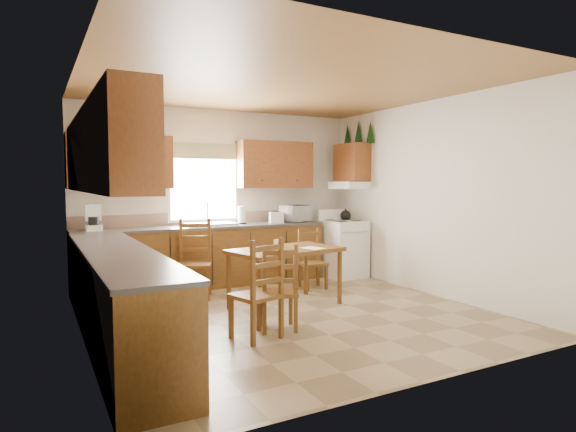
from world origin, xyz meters
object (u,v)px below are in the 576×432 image
chair_near_left (256,289)px  chair_far_right (313,259)px  dining_table (285,277)px  chair_near_right (278,287)px  stove (343,249)px  microwave (296,214)px  chair_far_left (194,259)px

chair_near_left → chair_far_right: (1.68, 1.70, -0.07)m
dining_table → chair_near_right: (-0.52, -0.81, 0.09)m
stove → chair_far_right: bearing=-152.3°
microwave → chair_far_left: bearing=-179.9°
chair_near_left → chair_near_right: size_ratio=1.10×
chair_near_right → chair_far_left: (-0.37, 1.78, 0.07)m
stove → chair_far_left: 2.64m
dining_table → chair_far_left: size_ratio=1.30×
chair_far_right → chair_far_left: bearing=178.2°
microwave → chair_far_right: (-0.20, -0.88, -0.62)m
dining_table → chair_near_left: (-0.85, -0.97, 0.14)m
microwave → chair_far_left: microwave is taller
stove → chair_far_right: size_ratio=1.06×
stove → chair_far_left: bearing=-176.5°
chair_far_left → chair_far_right: 1.74m
chair_near_left → chair_far_left: 1.94m
microwave → chair_near_right: size_ratio=0.49×
stove → microwave: 0.99m
chair_far_right → chair_near_right: bearing=-125.2°
stove → chair_far_left: (-2.63, -0.28, 0.07)m
dining_table → chair_far_left: bearing=121.7°
microwave → chair_far_left: 2.09m
stove → chair_near_right: bearing=-140.3°
stove → chair_near_left: 3.41m
chair_near_left → chair_far_left: (-0.04, 1.94, 0.02)m
chair_near_right → chair_far_left: chair_far_left is taller
microwave → chair_near_right: 2.94m
chair_far_left → chair_far_right: chair_far_left is taller
chair_near_right → stove: bearing=-119.0°
dining_table → chair_far_right: (0.84, 0.72, 0.06)m
chair_far_left → microwave: bearing=40.6°
chair_near_right → chair_far_left: size_ratio=0.87×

